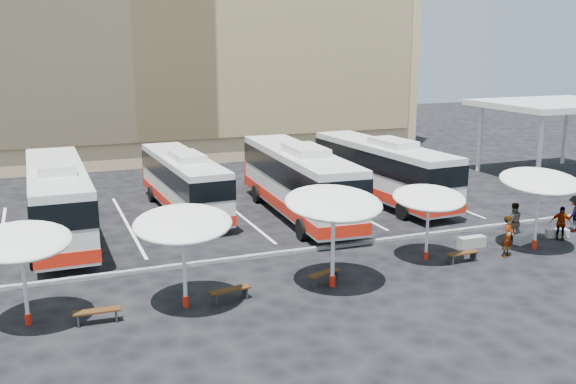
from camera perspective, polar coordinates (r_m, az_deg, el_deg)
name	(u,v)px	position (r m, az deg, el deg)	size (l,w,h in m)	color
ground	(292,257)	(28.31, 0.36, -5.80)	(120.00, 120.00, 0.00)	black
sandstone_building	(151,1)	(57.68, -12.08, 16.28)	(42.00, 18.25, 29.60)	tan
service_canopy	(557,106)	(48.89, 22.79, 7.06)	(10.00, 8.00, 5.20)	silver
curb_divider	(288,252)	(28.72, -0.01, -5.36)	(34.00, 0.25, 0.15)	black
bay_lines	(238,213)	(35.53, -4.48, -1.88)	(24.15, 12.00, 0.01)	white
bus_0	(58,198)	(32.39, -19.78, -0.49)	(2.93, 12.28, 3.89)	silver
bus_1	(183,181)	(35.73, -9.27, 0.99)	(2.88, 11.03, 3.48)	silver
bus_2	(299,179)	(34.41, 0.94, 1.15)	(3.41, 12.71, 4.00)	silver
bus_3	(382,169)	(38.15, 8.34, 2.07)	(3.38, 12.21, 3.83)	silver
sunshade_0	(21,242)	(22.56, -22.68, -4.10)	(3.42, 3.46, 3.41)	silver
sunshade_1	(183,224)	(22.49, -9.34, -2.83)	(4.29, 4.32, 3.61)	silver
sunshade_2	(334,203)	(24.10, 4.08, -1.02)	(3.81, 3.85, 3.89)	silver
sunshade_3	(429,198)	(27.84, 12.42, -0.54)	(3.85, 3.88, 3.24)	silver
sunshade_4	(540,182)	(30.72, 21.49, 0.87)	(4.50, 4.53, 3.70)	silver
wood_bench_0	(97,313)	(22.74, -16.62, -10.28)	(1.55, 0.48, 0.47)	#311C0B
wood_bench_1	(230,292)	(23.66, -5.19, -8.82)	(1.58, 0.64, 0.47)	#311C0B
wood_bench_2	(324,275)	(25.28, 3.24, -7.36)	(1.50, 0.85, 0.45)	#311C0B
wood_bench_3	(462,255)	(28.54, 15.24, -5.39)	(1.48, 0.41, 0.45)	#311C0B
conc_bench_0	(472,242)	(30.75, 16.02, -4.29)	(1.32, 0.44, 0.49)	gray
conc_bench_1	(524,238)	(32.16, 20.23, -3.88)	(1.20, 0.40, 0.45)	gray
conc_bench_2	(557,233)	(33.65, 22.82, -3.41)	(1.08, 0.36, 0.40)	gray
passenger_0	(508,236)	(29.73, 18.97, -3.75)	(0.67, 0.44, 1.84)	black
passenger_1	(514,222)	(32.25, 19.43, -2.50)	(0.89, 0.69, 1.83)	black
passenger_2	(561,223)	(33.14, 23.09, -2.56)	(0.96, 0.40, 1.64)	black
passenger_3	(575,214)	(34.80, 24.13, -1.77)	(1.19, 0.68, 1.84)	black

